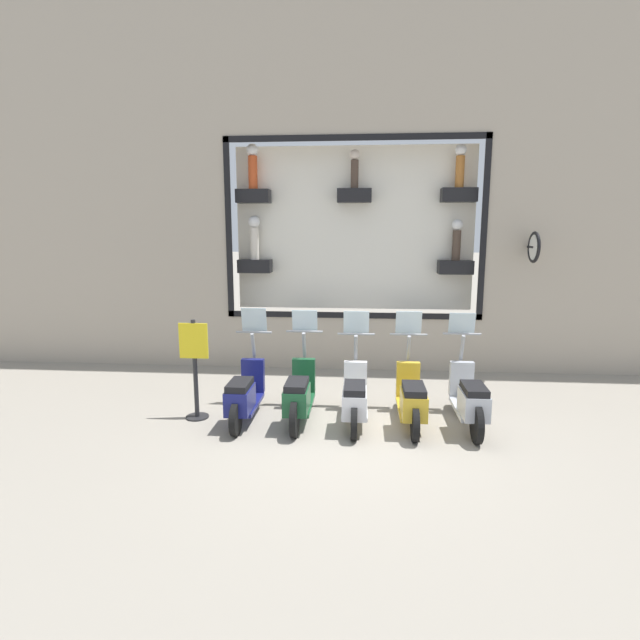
% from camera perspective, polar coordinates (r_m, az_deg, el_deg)
% --- Properties ---
extents(ground_plane, '(120.00, 120.00, 0.00)m').
position_cam_1_polar(ground_plane, '(7.49, 3.18, -12.77)').
color(ground_plane, gray).
extents(building_facade, '(1.22, 36.00, 10.33)m').
position_cam_1_polar(building_facade, '(10.75, 4.06, 22.78)').
color(building_facade, '#ADA08E').
rests_on(building_facade, ground_plane).
extents(scooter_silver_0, '(1.81, 0.60, 1.62)m').
position_cam_1_polar(scooter_silver_0, '(7.84, 16.70, -8.67)').
color(scooter_silver_0, black).
rests_on(scooter_silver_0, ground_plane).
extents(scooter_yellow_1, '(1.80, 0.60, 1.64)m').
position_cam_1_polar(scooter_yellow_1, '(7.71, 10.42, -8.84)').
color(scooter_yellow_1, black).
rests_on(scooter_yellow_1, ground_plane).
extents(scooter_white_2, '(1.80, 0.61, 1.63)m').
position_cam_1_polar(scooter_white_2, '(7.67, 4.00, -8.83)').
color(scooter_white_2, black).
rests_on(scooter_white_2, ground_plane).
extents(scooter_green_3, '(1.81, 0.60, 1.63)m').
position_cam_1_polar(scooter_green_3, '(7.72, -2.40, -8.53)').
color(scooter_green_3, black).
rests_on(scooter_green_3, ground_plane).
extents(scooter_navy_4, '(1.80, 0.60, 1.66)m').
position_cam_1_polar(scooter_navy_4, '(7.87, -8.64, -8.39)').
color(scooter_navy_4, black).
rests_on(scooter_navy_4, ground_plane).
extents(shop_sign_post, '(0.36, 0.45, 1.58)m').
position_cam_1_polar(shop_sign_post, '(8.01, -14.11, -5.14)').
color(shop_sign_post, '#232326').
rests_on(shop_sign_post, ground_plane).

